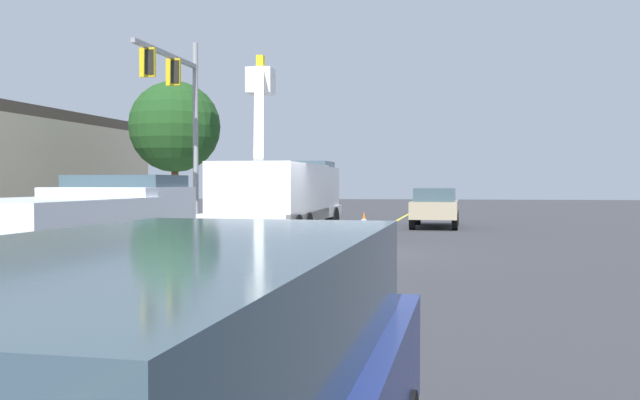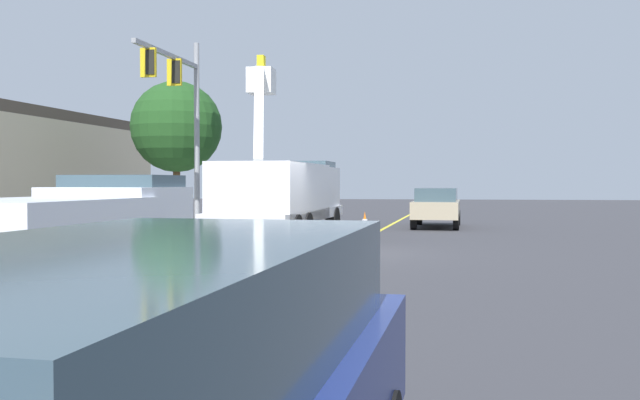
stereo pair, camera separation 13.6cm
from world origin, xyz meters
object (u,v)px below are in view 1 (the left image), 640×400
object	(u,v)px
traffic_cone_mid_front	(364,223)
traffic_signal_mast	(180,101)
traffic_cone_leading	(114,323)
passing_minivan	(435,205)
service_pickup_truck	(80,235)
utility_bucket_truck	(282,192)

from	to	relation	value
traffic_cone_mid_front	traffic_signal_mast	world-z (taller)	traffic_signal_mast
traffic_cone_leading	traffic_signal_mast	distance (m)	19.33
passing_minivan	traffic_cone_leading	world-z (taller)	passing_minivan
traffic_signal_mast	traffic_cone_leading	bearing A→B (deg)	-162.47
service_pickup_truck	traffic_signal_mast	world-z (taller)	traffic_signal_mast
passing_minivan	traffic_cone_mid_front	world-z (taller)	passing_minivan
utility_bucket_truck	traffic_cone_mid_front	world-z (taller)	utility_bucket_truck
traffic_signal_mast	traffic_cone_mid_front	bearing A→B (deg)	-87.86
traffic_signal_mast	passing_minivan	bearing A→B (deg)	-64.41
traffic_cone_mid_front	service_pickup_truck	bearing A→B (deg)	168.35
passing_minivan	traffic_cone_leading	bearing A→B (deg)	169.74
utility_bucket_truck	traffic_cone_mid_front	xyz separation A→B (m)	(3.49, -2.40, -1.18)
utility_bucket_truck	traffic_cone_mid_front	distance (m)	4.40
service_pickup_truck	traffic_signal_mast	distance (m)	16.11
service_pickup_truck	traffic_cone_leading	bearing A→B (deg)	-146.35
traffic_cone_leading	traffic_signal_mast	world-z (taller)	traffic_signal_mast
passing_minivan	traffic_cone_leading	size ratio (longest dim) A/B	6.56
traffic_signal_mast	utility_bucket_truck	bearing A→B (deg)	-125.01
utility_bucket_truck	service_pickup_truck	distance (m)	11.96
traffic_cone_mid_front	traffic_signal_mast	size ratio (longest dim) A/B	0.11
utility_bucket_truck	passing_minivan	size ratio (longest dim) A/B	1.70
service_pickup_truck	traffic_signal_mast	bearing A→B (deg)	14.18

